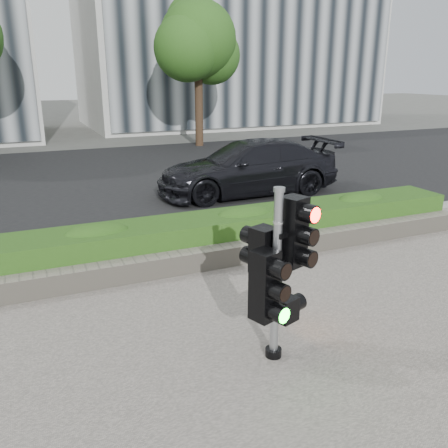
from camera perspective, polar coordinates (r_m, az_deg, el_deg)
The scene contains 9 objects.
ground at distance 6.38m, azimuth 0.25°, elevation -12.27°, with size 120.00×120.00×0.00m, color #51514C.
road at distance 15.55m, azimuth -14.87°, elevation 5.28°, with size 60.00×13.00×0.02m, color black.
curb at distance 9.06m, azimuth -7.83°, elevation -2.68°, with size 60.00×0.25×0.12m, color gray.
stone_wall at distance 7.89m, azimuth -5.35°, elevation -4.63°, with size 12.00×0.32×0.34m, color gray.
hedge at distance 8.41m, azimuth -6.79°, elevation -2.01°, with size 12.00×1.00×0.68m, color #508E2B.
building_right at distance 32.96m, azimuth 0.21°, elevation 22.53°, with size 18.00×10.00×12.00m, color #B7B7B2.
tree_right at distance 22.04m, azimuth -3.25°, elevation 20.99°, with size 4.10×3.58×6.53m.
traffic_signal at distance 5.29m, azimuth 6.28°, elevation -5.06°, with size 0.74×0.64×2.02m.
car_dark at distance 13.00m, azimuth 2.91°, elevation 6.82°, with size 2.03×5.00×1.45m, color black.
Camera 1 is at (-2.24, -5.06, 3.18)m, focal length 38.00 mm.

